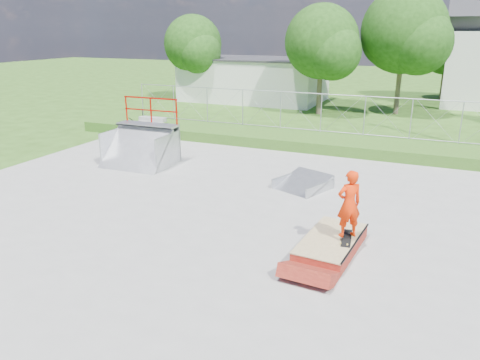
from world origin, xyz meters
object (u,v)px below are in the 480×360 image
object	(u,v)px
skater	(349,207)
quarter_pipe	(138,134)
grind_box	(331,244)
flat_bank_ramp	(302,183)

from	to	relation	value
skater	quarter_pipe	bearing A→B (deg)	-63.36
quarter_pipe	skater	xyz separation A→B (m)	(9.01, -4.43, -0.05)
grind_box	skater	world-z (taller)	skater
grind_box	skater	size ratio (longest dim) A/B	1.57
quarter_pipe	skater	world-z (taller)	quarter_pipe
grind_box	quarter_pipe	distance (m)	9.78
flat_bank_ramp	skater	size ratio (longest dim) A/B	0.98
grind_box	flat_bank_ramp	world-z (taller)	flat_bank_ramp
grind_box	flat_bank_ramp	bearing A→B (deg)	119.21
flat_bank_ramp	quarter_pipe	bearing A→B (deg)	-160.35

